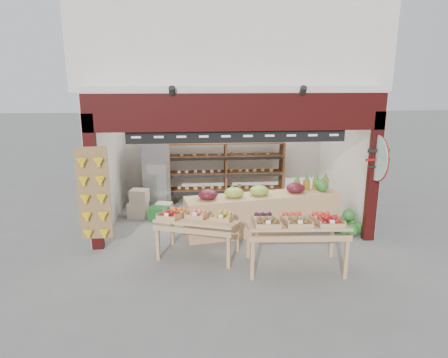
% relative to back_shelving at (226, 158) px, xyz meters
% --- Properties ---
extents(ground, '(60.00, 60.00, 0.00)m').
position_rel_back_shelving_xyz_m(ground, '(-0.01, -1.76, -1.20)').
color(ground, slate).
rests_on(ground, ground).
extents(shop_structure, '(6.36, 5.12, 5.40)m').
position_rel_back_shelving_xyz_m(shop_structure, '(-0.01, -0.15, 2.72)').
color(shop_structure, beige).
rests_on(shop_structure, ground).
extents(banana_board, '(0.60, 0.15, 1.80)m').
position_rel_back_shelving_xyz_m(banana_board, '(-2.74, -2.94, -0.09)').
color(banana_board, olive).
rests_on(banana_board, ground).
extents(gift_sign, '(0.04, 0.93, 0.92)m').
position_rel_back_shelving_xyz_m(gift_sign, '(2.74, -2.91, 0.55)').
color(gift_sign, silver).
rests_on(gift_sign, ground).
extents(back_shelving, '(3.09, 0.51, 1.90)m').
position_rel_back_shelving_xyz_m(back_shelving, '(0.00, 0.00, 0.00)').
color(back_shelving, brown).
rests_on(back_shelving, ground).
extents(refrigerator, '(0.77, 0.77, 1.76)m').
position_rel_back_shelving_xyz_m(refrigerator, '(-1.83, -0.19, -0.32)').
color(refrigerator, '#B0B2B7').
rests_on(refrigerator, ground).
extents(cardboard_stack, '(1.08, 0.78, 0.70)m').
position_rel_back_shelving_xyz_m(cardboard_stack, '(-1.95, -1.10, -0.95)').
color(cardboard_stack, beige).
rests_on(cardboard_stack, ground).
extents(mid_counter, '(3.41, 1.22, 1.06)m').
position_rel_back_shelving_xyz_m(mid_counter, '(0.61, -2.21, -0.74)').
color(mid_counter, tan).
rests_on(mid_counter, ground).
extents(display_table_left, '(1.65, 1.25, 0.95)m').
position_rel_back_shelving_xyz_m(display_table_left, '(-0.86, -3.23, -0.49)').
color(display_table_left, tan).
rests_on(display_table_left, ground).
extents(display_table_right, '(1.73, 1.03, 1.06)m').
position_rel_back_shelving_xyz_m(display_table_right, '(0.89, -3.93, -0.36)').
color(display_table_right, tan).
rests_on(display_table_right, ground).
extents(watermelon_pile, '(0.67, 0.67, 0.52)m').
position_rel_back_shelving_xyz_m(watermelon_pile, '(2.45, -2.41, -1.03)').
color(watermelon_pile, '#184818').
rests_on(watermelon_pile, ground).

